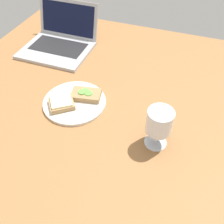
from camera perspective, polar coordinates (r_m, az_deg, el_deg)
wooden_table at (r=96.99cm, az=-2.33°, el=0.05°), size 140.00×140.00×3.00cm
plate at (r=98.79cm, az=-8.55°, el=2.23°), size 24.53×24.53×1.22cm
sandwich_with_cheese at (r=96.45cm, az=-11.46°, el=1.97°), size 12.09×11.88×2.71cm
sandwich_with_cucumber at (r=98.93cm, az=-5.95°, el=4.00°), size 12.63×9.11×2.61cm
wine_glass at (r=78.80cm, az=10.74°, el=-2.41°), size 8.32×8.32×14.83cm
laptop at (r=131.89cm, az=-11.87°, el=15.54°), size 32.58×31.23×19.06cm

